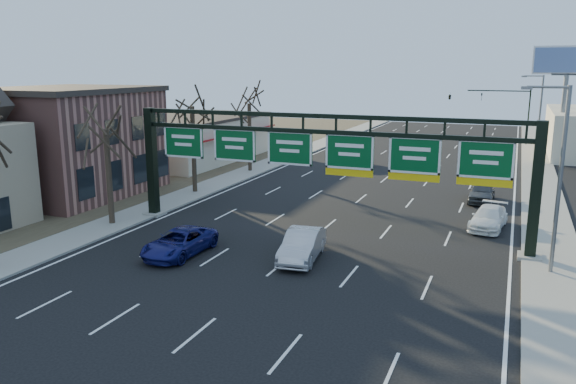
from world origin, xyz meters
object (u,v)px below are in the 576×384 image
at_px(car_silver_sedan, 302,245).
at_px(car_white_wagon, 489,218).
at_px(sign_gantry, 322,158).
at_px(car_blue_suv, 180,242).

relative_size(car_silver_sedan, car_white_wagon, 1.03).
xyz_separation_m(sign_gantry, car_white_wagon, (9.21, 5.19, -3.97)).
distance_m(sign_gantry, car_blue_suv, 9.44).
relative_size(sign_gantry, car_white_wagon, 5.38).
bearing_deg(car_silver_sedan, car_blue_suv, -172.03).
bearing_deg(car_blue_suv, car_silver_sedan, 16.65).
relative_size(car_blue_suv, car_white_wagon, 1.07).
xyz_separation_m(sign_gantry, car_blue_suv, (-5.76, -6.35, -3.95)).
height_order(car_silver_sedan, car_white_wagon, car_silver_sedan).
distance_m(car_blue_suv, car_white_wagon, 18.91).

